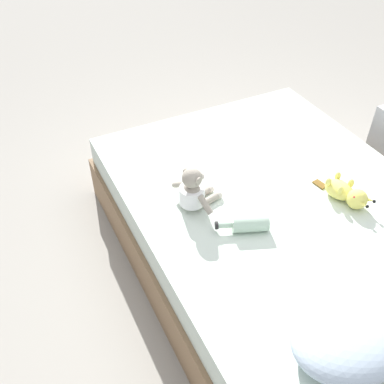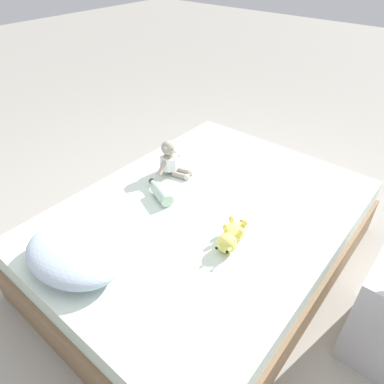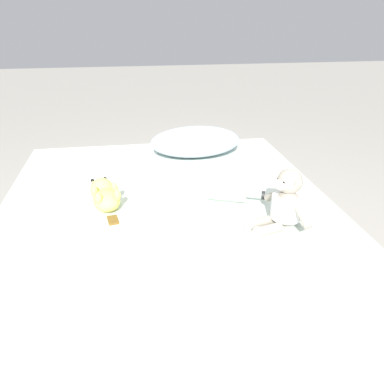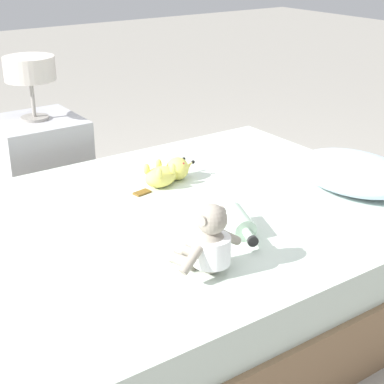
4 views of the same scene
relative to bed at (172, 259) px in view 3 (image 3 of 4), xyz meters
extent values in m
plane|color=#9E998E|center=(0.00, 0.00, -0.21)|extent=(16.00, 16.00, 0.00)
cube|color=#846647|center=(0.00, 0.00, -0.08)|extent=(1.47, 1.97, 0.27)
cube|color=silver|center=(0.00, 0.00, 0.14)|extent=(1.43, 1.91, 0.16)
ellipsoid|color=silver|center=(0.23, 0.73, 0.29)|extent=(0.57, 0.44, 0.15)
ellipsoid|color=#9E9384|center=(0.43, -0.16, 0.29)|extent=(0.12, 0.13, 0.15)
cylinder|color=white|center=(0.43, -0.16, 0.30)|extent=(0.15, 0.15, 0.09)
sphere|color=#9E9384|center=(0.43, -0.16, 0.41)|extent=(0.10, 0.10, 0.10)
ellipsoid|color=beige|center=(0.39, -0.17, 0.40)|extent=(0.06, 0.07, 0.04)
sphere|color=black|center=(0.40, -0.19, 0.41)|extent=(0.01, 0.01, 0.01)
sphere|color=black|center=(0.39, -0.15, 0.41)|extent=(0.01, 0.01, 0.01)
cylinder|color=#9E9384|center=(0.44, -0.20, 0.42)|extent=(0.03, 0.02, 0.03)
cylinder|color=#9E9384|center=(0.42, -0.11, 0.42)|extent=(0.03, 0.02, 0.03)
cylinder|color=#9E9384|center=(0.46, -0.25, 0.30)|extent=(0.05, 0.10, 0.08)
cylinder|color=#9E9384|center=(0.41, -0.07, 0.30)|extent=(0.05, 0.10, 0.08)
cylinder|color=#9E9384|center=(0.35, -0.21, 0.24)|extent=(0.11, 0.06, 0.04)
cylinder|color=#9E9384|center=(0.33, -0.15, 0.24)|extent=(0.11, 0.06, 0.04)
sphere|color=beige|center=(0.30, -0.22, 0.24)|extent=(0.04, 0.04, 0.04)
sphere|color=beige|center=(0.29, -0.16, 0.24)|extent=(0.04, 0.04, 0.04)
ellipsoid|color=#EAE066|center=(-0.26, 0.09, 0.26)|extent=(0.14, 0.17, 0.08)
sphere|color=#EAE066|center=(-0.28, 0.19, 0.27)|extent=(0.10, 0.10, 0.10)
cone|color=#EAE066|center=(-0.32, 0.22, 0.28)|extent=(0.04, 0.07, 0.05)
sphere|color=black|center=(-0.32, 0.25, 0.29)|extent=(0.02, 0.02, 0.02)
cone|color=#EAE066|center=(-0.26, 0.24, 0.28)|extent=(0.04, 0.07, 0.05)
sphere|color=black|center=(-0.27, 0.26, 0.29)|extent=(0.02, 0.02, 0.02)
sphere|color=red|center=(-0.31, 0.18, 0.30)|extent=(0.02, 0.02, 0.02)
sphere|color=red|center=(-0.25, 0.19, 0.30)|extent=(0.02, 0.02, 0.02)
ellipsoid|color=#EAE066|center=(-0.31, 0.11, 0.30)|extent=(0.03, 0.03, 0.05)
ellipsoid|color=#EAE066|center=(-0.22, 0.13, 0.30)|extent=(0.03, 0.03, 0.05)
ellipsoid|color=#EAE066|center=(-0.28, 0.04, 0.30)|extent=(0.03, 0.03, 0.05)
ellipsoid|color=#EAE066|center=(-0.21, 0.05, 0.30)|extent=(0.03, 0.03, 0.05)
cube|color=brown|center=(-0.23, -0.02, 0.22)|extent=(0.05, 0.08, 0.01)
cylinder|color=#B2D1B7|center=(0.26, 0.09, 0.26)|extent=(0.18, 0.13, 0.08)
cylinder|color=#B2D1B7|center=(0.37, 0.05, 0.26)|extent=(0.07, 0.05, 0.03)
cylinder|color=black|center=(0.41, 0.03, 0.26)|extent=(0.03, 0.04, 0.04)
camera|label=1|loc=(1.13, 1.24, 1.68)|focal=41.13mm
camera|label=2|loc=(-0.94, 1.26, 1.53)|focal=32.63mm
camera|label=3|loc=(-0.15, -1.45, 0.99)|focal=37.43mm
camera|label=4|loc=(1.75, -1.15, 1.20)|focal=56.14mm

